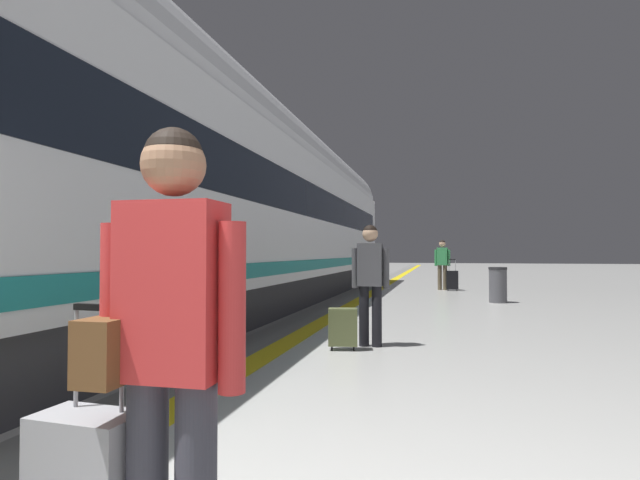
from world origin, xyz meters
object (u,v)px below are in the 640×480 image
at_px(high_speed_train, 227,195).
at_px(waste_bin, 498,285).
at_px(traveller_foreground, 168,337).
at_px(passenger_mid, 442,261).
at_px(passenger_near, 370,276).
at_px(suitcase_near, 343,327).
at_px(suitcase_mid, 452,280).

distance_m(high_speed_train, waste_bin, 7.23).
height_order(traveller_foreground, waste_bin, traveller_foreground).
bearing_deg(passenger_mid, traveller_foreground, -93.45).
bearing_deg(high_speed_train, passenger_near, -39.37).
xyz_separation_m(high_speed_train, suitcase_near, (3.11, -3.14, -2.20)).
xyz_separation_m(traveller_foreground, suitcase_mid, (1.28, 15.62, -0.63)).
bearing_deg(suitcase_near, passenger_mid, 83.22).
bearing_deg(waste_bin, passenger_mid, 108.63).
bearing_deg(high_speed_train, traveller_foreground, -66.73).
bearing_deg(suitcase_near, waste_bin, 68.90).
bearing_deg(suitcase_mid, traveller_foreground, -94.68).
relative_size(high_speed_train, waste_bin, 29.81).
distance_m(suitcase_near, suitcase_mid, 10.84).
distance_m(passenger_near, suitcase_mid, 10.49).
relative_size(passenger_near, suitcase_near, 3.05).
height_order(traveller_foreground, suitcase_mid, traveller_foreground).
height_order(passenger_near, passenger_mid, passenger_mid).
xyz_separation_m(passenger_near, suitcase_mid, (1.31, 10.39, -0.60)).
distance_m(high_speed_train, suitcase_mid, 9.19).
bearing_deg(passenger_mid, waste_bin, -71.37).
distance_m(passenger_near, waste_bin, 7.05).
relative_size(traveller_foreground, passenger_near, 1.03).
distance_m(high_speed_train, passenger_mid, 9.16).
bearing_deg(passenger_mid, suitcase_near, -96.78).
distance_m(high_speed_train, passenger_near, 4.69).
bearing_deg(suitcase_mid, passenger_near, -97.18).
relative_size(passenger_mid, waste_bin, 1.88).
bearing_deg(waste_bin, suitcase_mid, 105.61).
relative_size(suitcase_mid, waste_bin, 1.16).
bearing_deg(waste_bin, passenger_near, -109.63).
relative_size(high_speed_train, traveller_foreground, 15.72).
height_order(traveller_foreground, suitcase_near, traveller_foreground).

